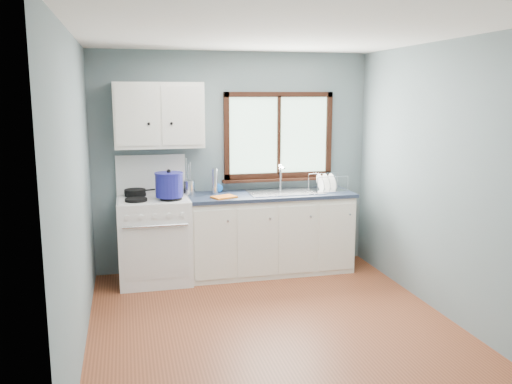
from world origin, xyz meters
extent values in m
cube|color=brown|center=(0.00, 0.00, -0.01)|extent=(3.20, 3.60, 0.02)
cube|color=white|center=(0.00, 0.00, 2.51)|extent=(3.20, 3.60, 0.02)
cube|color=slate|center=(0.00, 1.81, 1.25)|extent=(3.20, 0.02, 2.50)
cube|color=slate|center=(0.00, -1.81, 1.25)|extent=(3.20, 0.02, 2.50)
cube|color=slate|center=(-1.61, 0.00, 1.25)|extent=(0.02, 3.60, 2.50)
cube|color=slate|center=(1.61, 0.00, 1.25)|extent=(0.02, 3.60, 2.50)
cube|color=white|center=(-0.95, 1.47, 0.46)|extent=(0.76, 0.65, 0.92)
cube|color=white|center=(-0.95, 1.77, 1.14)|extent=(0.76, 0.05, 0.44)
cube|color=silver|center=(-0.95, 1.47, 0.93)|extent=(0.72, 0.59, 0.01)
cylinder|color=black|center=(-1.13, 1.32, 0.95)|extent=(0.23, 0.23, 0.03)
cylinder|color=black|center=(-0.77, 1.32, 0.95)|extent=(0.23, 0.23, 0.03)
cylinder|color=black|center=(-1.13, 1.61, 0.95)|extent=(0.23, 0.23, 0.03)
cylinder|color=black|center=(-0.77, 1.61, 0.95)|extent=(0.23, 0.23, 0.03)
cylinder|color=silver|center=(-0.95, 1.12, 0.70)|extent=(0.66, 0.02, 0.02)
cube|color=silver|center=(-0.95, 1.14, 0.40)|extent=(0.66, 0.01, 0.55)
cube|color=white|center=(0.36, 1.49, 0.44)|extent=(1.85, 0.60, 0.88)
cube|color=black|center=(0.36, 1.51, 0.04)|extent=(1.85, 0.54, 0.08)
cube|color=#1B2537|center=(0.36, 1.49, 0.90)|extent=(1.89, 0.64, 0.04)
cube|color=silver|center=(0.54, 1.49, 0.92)|extent=(0.84, 0.46, 0.01)
cube|color=silver|center=(0.34, 1.49, 0.85)|extent=(0.36, 0.40, 0.14)
cube|color=silver|center=(0.74, 1.49, 0.85)|extent=(0.36, 0.40, 0.14)
cylinder|color=silver|center=(0.54, 1.69, 1.06)|extent=(0.02, 0.02, 0.28)
cylinder|color=silver|center=(0.54, 1.62, 1.19)|extent=(0.02, 0.16, 0.02)
sphere|color=silver|center=(0.54, 1.69, 1.20)|extent=(0.04, 0.04, 0.04)
cube|color=#9EC6A8|center=(0.54, 1.79, 1.55)|extent=(1.22, 0.01, 0.92)
cube|color=black|center=(0.54, 1.77, 2.02)|extent=(1.30, 0.05, 0.06)
cube|color=black|center=(0.54, 1.77, 1.08)|extent=(1.30, 0.05, 0.06)
cube|color=black|center=(-0.08, 1.77, 1.55)|extent=(0.06, 0.05, 1.00)
cube|color=black|center=(1.16, 1.77, 1.55)|extent=(0.06, 0.05, 1.00)
cube|color=black|center=(0.54, 1.77, 1.55)|extent=(0.03, 0.05, 0.92)
cube|color=black|center=(0.54, 1.74, 1.03)|extent=(1.36, 0.10, 0.03)
cube|color=white|center=(-0.85, 1.63, 1.80)|extent=(0.95, 0.32, 0.70)
cube|color=white|center=(-1.09, 1.46, 1.80)|extent=(0.44, 0.01, 0.62)
cube|color=white|center=(-0.61, 1.46, 1.80)|extent=(0.44, 0.01, 0.62)
sphere|color=black|center=(-0.97, 1.45, 1.72)|extent=(0.03, 0.03, 0.03)
sphere|color=black|center=(-0.73, 1.45, 1.72)|extent=(0.03, 0.03, 0.03)
cylinder|color=black|center=(-1.13, 1.60, 0.98)|extent=(0.29, 0.29, 0.05)
cube|color=black|center=(-0.98, 1.66, 0.98)|extent=(0.13, 0.07, 0.01)
cylinder|color=navy|center=(-0.79, 1.33, 1.08)|extent=(0.32, 0.32, 0.24)
cylinder|color=navy|center=(-0.79, 1.33, 1.21)|extent=(0.33, 0.33, 0.02)
sphere|color=black|center=(-0.79, 1.33, 1.23)|extent=(0.05, 0.05, 0.04)
cylinder|color=silver|center=(-0.55, 1.62, 1.00)|extent=(0.13, 0.13, 0.16)
cylinder|color=silver|center=(-0.53, 1.63, 1.17)|extent=(0.01, 0.01, 0.24)
cylinder|color=silver|center=(-0.57, 1.63, 1.19)|extent=(0.01, 0.01, 0.28)
cylinder|color=silver|center=(-0.55, 1.60, 1.16)|extent=(0.01, 0.01, 0.22)
cylinder|color=silver|center=(-0.26, 1.60, 1.06)|extent=(0.08, 0.08, 0.29)
imported|color=blue|center=(-0.20, 1.66, 1.04)|extent=(0.09, 0.09, 0.24)
cube|color=orange|center=(-0.20, 1.34, 0.93)|extent=(0.29, 0.26, 0.02)
cube|color=silver|center=(1.04, 1.47, 0.93)|extent=(0.40, 0.31, 0.01)
cylinder|color=silver|center=(0.86, 1.33, 1.01)|extent=(0.01, 0.01, 0.19)
cylinder|color=silver|center=(1.24, 1.34, 1.01)|extent=(0.01, 0.01, 0.19)
cylinder|color=silver|center=(0.85, 1.60, 1.01)|extent=(0.01, 0.01, 0.19)
cylinder|color=silver|center=(1.22, 1.62, 1.01)|extent=(0.01, 0.01, 0.19)
cylinder|color=silver|center=(1.05, 1.33, 1.11)|extent=(0.37, 0.02, 0.01)
cylinder|color=silver|center=(1.04, 1.61, 1.11)|extent=(0.37, 0.02, 0.01)
cylinder|color=white|center=(0.95, 1.47, 1.02)|extent=(0.06, 0.21, 0.20)
cylinder|color=white|center=(1.03, 1.47, 1.02)|extent=(0.06, 0.21, 0.20)
cylinder|color=white|center=(1.10, 1.48, 1.02)|extent=(0.06, 0.21, 0.20)
camera|label=1|loc=(-1.21, -4.33, 2.02)|focal=38.00mm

